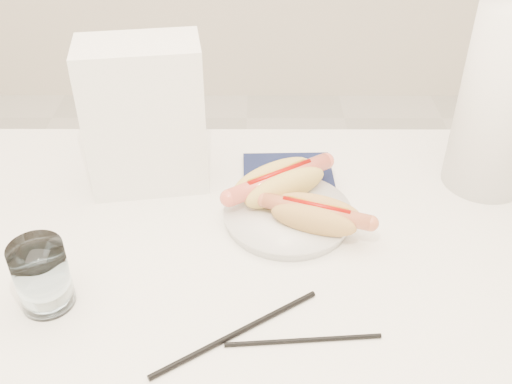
{
  "coord_description": "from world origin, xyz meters",
  "views": [
    {
      "loc": [
        0.05,
        -0.62,
        1.35
      ],
      "look_at": [
        0.05,
        0.1,
        0.82
      ],
      "focal_mm": 42.09,
      "sensor_mm": 36.0,
      "label": 1
    }
  ],
  "objects_px": {
    "plate": "(288,216)",
    "hotdog_left": "(279,183)",
    "table": "(225,301)",
    "water_glass": "(42,276)",
    "paper_towel_roll": "(502,102)",
    "hotdog_right": "(316,215)",
    "napkin_box": "(145,117)"
  },
  "relations": [
    {
      "from": "hotdog_right",
      "to": "paper_towel_roll",
      "type": "height_order",
      "value": "paper_towel_roll"
    },
    {
      "from": "table",
      "to": "water_glass",
      "type": "height_order",
      "value": "water_glass"
    },
    {
      "from": "plate",
      "to": "paper_towel_roll",
      "type": "xyz_separation_m",
      "value": [
        0.34,
        0.11,
        0.14
      ]
    },
    {
      "from": "plate",
      "to": "hotdog_right",
      "type": "height_order",
      "value": "hotdog_right"
    },
    {
      "from": "hotdog_left",
      "to": "hotdog_right",
      "type": "distance_m",
      "value": 0.09
    },
    {
      "from": "plate",
      "to": "napkin_box",
      "type": "bearing_deg",
      "value": 154.94
    },
    {
      "from": "water_glass",
      "to": "paper_towel_roll",
      "type": "height_order",
      "value": "paper_towel_roll"
    },
    {
      "from": "table",
      "to": "water_glass",
      "type": "relative_size",
      "value": 12.23
    },
    {
      "from": "plate",
      "to": "hotdog_left",
      "type": "xyz_separation_m",
      "value": [
        -0.01,
        0.05,
        0.03
      ]
    },
    {
      "from": "table",
      "to": "plate",
      "type": "relative_size",
      "value": 6.16
    },
    {
      "from": "table",
      "to": "napkin_box",
      "type": "xyz_separation_m",
      "value": [
        -0.13,
        0.22,
        0.19
      ]
    },
    {
      "from": "plate",
      "to": "paper_towel_roll",
      "type": "distance_m",
      "value": 0.38
    },
    {
      "from": "napkin_box",
      "to": "table",
      "type": "bearing_deg",
      "value": -67.93
    },
    {
      "from": "table",
      "to": "plate",
      "type": "height_order",
      "value": "plate"
    },
    {
      "from": "paper_towel_roll",
      "to": "plate",
      "type": "bearing_deg",
      "value": -162.33
    },
    {
      "from": "plate",
      "to": "napkin_box",
      "type": "height_order",
      "value": "napkin_box"
    },
    {
      "from": "hotdog_left",
      "to": "water_glass",
      "type": "height_order",
      "value": "water_glass"
    },
    {
      "from": "plate",
      "to": "water_glass",
      "type": "xyz_separation_m",
      "value": [
        -0.33,
        -0.18,
        0.04
      ]
    },
    {
      "from": "hotdog_left",
      "to": "napkin_box",
      "type": "xyz_separation_m",
      "value": [
        -0.22,
        0.06,
        0.09
      ]
    },
    {
      "from": "napkin_box",
      "to": "paper_towel_roll",
      "type": "relative_size",
      "value": 0.83
    },
    {
      "from": "hotdog_left",
      "to": "hotdog_right",
      "type": "xyz_separation_m",
      "value": [
        0.05,
        -0.08,
        -0.0
      ]
    },
    {
      "from": "hotdog_right",
      "to": "paper_towel_roll",
      "type": "distance_m",
      "value": 0.35
    },
    {
      "from": "table",
      "to": "paper_towel_roll",
      "type": "height_order",
      "value": "paper_towel_roll"
    },
    {
      "from": "hotdog_right",
      "to": "napkin_box",
      "type": "bearing_deg",
      "value": 172.54
    },
    {
      "from": "hotdog_right",
      "to": "napkin_box",
      "type": "xyz_separation_m",
      "value": [
        -0.27,
        0.14,
        0.09
      ]
    },
    {
      "from": "hotdog_left",
      "to": "paper_towel_roll",
      "type": "distance_m",
      "value": 0.37
    },
    {
      "from": "table",
      "to": "paper_towel_roll",
      "type": "relative_size",
      "value": 3.94
    },
    {
      "from": "table",
      "to": "paper_towel_roll",
      "type": "distance_m",
      "value": 0.53
    },
    {
      "from": "table",
      "to": "hotdog_left",
      "type": "xyz_separation_m",
      "value": [
        0.08,
        0.16,
        0.1
      ]
    },
    {
      "from": "plate",
      "to": "hotdog_right",
      "type": "relative_size",
      "value": 1.19
    },
    {
      "from": "hotdog_left",
      "to": "napkin_box",
      "type": "relative_size",
      "value": 0.69
    },
    {
      "from": "table",
      "to": "water_glass",
      "type": "xyz_separation_m",
      "value": [
        -0.23,
        -0.06,
        0.11
      ]
    }
  ]
}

